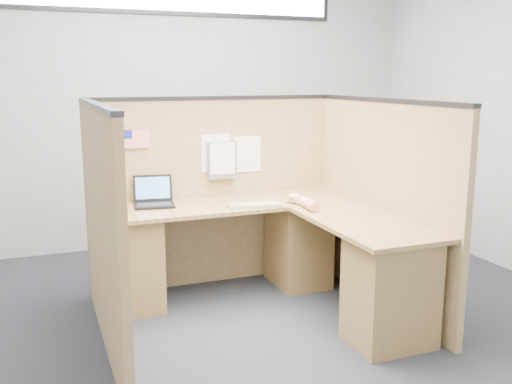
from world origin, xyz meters
name	(u,v)px	position (x,y,z in m)	size (l,w,h in m)	color
floor	(260,327)	(0.00, 0.00, 0.00)	(5.00, 5.00, 0.00)	black
wall_back	(177,105)	(0.00, 2.25, 1.40)	(5.00, 5.00, 0.00)	#A3A6A8
cubicle_partitions	(239,205)	(0.00, 0.43, 0.77)	(2.06, 1.83, 1.53)	olive
l_desk	(270,257)	(0.18, 0.29, 0.39)	(1.95, 1.75, 0.73)	brown
laptop	(153,198)	(-0.55, 0.82, 0.78)	(0.32, 0.32, 0.21)	black
keyboard	(255,205)	(0.14, 0.48, 0.74)	(0.40, 0.20, 0.03)	gray
mouse	(294,200)	(0.47, 0.49, 0.75)	(0.11, 0.07, 0.05)	silver
hand_forearm	(304,202)	(0.48, 0.34, 0.77)	(0.11, 0.40, 0.08)	tan
blue_poster	(103,125)	(-0.87, 0.97, 1.33)	(0.20, 0.00, 0.27)	#22479D
american_flag	(132,141)	(-0.67, 0.96, 1.20)	(0.22, 0.01, 0.37)	olive
file_holder	(222,160)	(0.04, 0.94, 1.02)	(0.23, 0.05, 0.30)	slate
paper_left	(216,153)	(0.00, 0.97, 1.08)	(0.24, 0.00, 0.30)	white
paper_right	(247,154)	(0.27, 0.97, 1.06)	(0.23, 0.00, 0.29)	white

